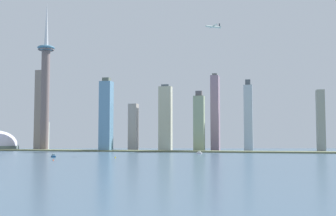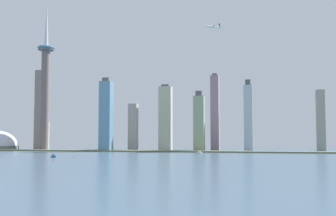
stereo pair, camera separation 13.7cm
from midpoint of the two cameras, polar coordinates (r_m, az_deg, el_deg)
ground_plane at (r=358.08m, az=-15.06°, el=-8.05°), size 6000.00×6000.00×0.00m
waterfront_pier at (r=755.95m, az=0.37°, el=-5.88°), size 744.11×40.65×2.44m
observation_tower at (r=875.51m, az=-16.31°, el=3.29°), size 34.40×34.40×299.83m
skyscraper_0 at (r=848.61m, az=-0.36°, el=-1.35°), size 25.76×16.99×133.12m
skyscraper_1 at (r=948.43m, az=-16.77°, el=-3.62°), size 26.76×16.54×81.48m
skyscraper_2 at (r=834.66m, az=-4.73°, el=-2.60°), size 17.05×17.68×92.38m
skyscraper_3 at (r=813.46m, az=6.43°, el=-0.66°), size 15.41×27.36×148.93m
skyscraper_4 at (r=829.20m, az=10.84°, el=-1.18°), size 16.53×15.82×138.35m
skyscraper_5 at (r=790.71m, az=-8.41°, el=-1.02°), size 21.86×19.87×137.45m
skyscraper_6 at (r=850.64m, az=20.01°, el=-1.60°), size 14.43×25.14×116.30m
skyscraper_7 at (r=912.58m, az=-16.81°, el=-0.25°), size 23.61×17.00×177.81m
skyscraper_8 at (r=768.80m, az=4.24°, el=-2.01°), size 19.31×16.26×110.99m
boat_2 at (r=572.01m, az=-15.30°, el=-6.31°), size 10.01×10.74×4.43m
boat_3 at (r=667.39m, az=4.26°, el=-6.08°), size 9.63×7.12×4.68m
channel_buoy_0 at (r=536.05m, az=-7.18°, el=-6.62°), size 1.92×1.92×2.61m
channel_buoy_1 at (r=489.41m, az=-15.32°, el=-6.79°), size 1.61×1.61×2.21m
airplane at (r=688.63m, az=6.12°, el=10.92°), size 24.38×23.17×8.03m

